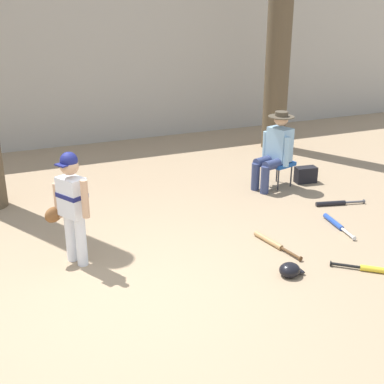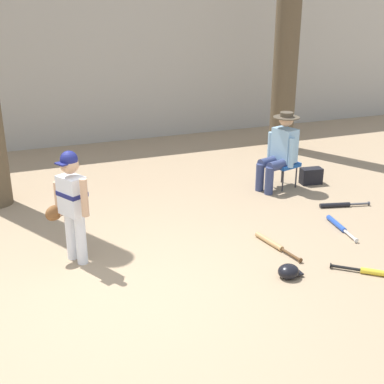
% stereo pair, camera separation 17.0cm
% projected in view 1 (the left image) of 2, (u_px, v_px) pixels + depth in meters
% --- Properties ---
extents(ground_plane, '(60.00, 60.00, 0.00)m').
position_uv_depth(ground_plane, '(123.00, 298.00, 5.08)').
color(ground_plane, '#9E8466').
extents(concrete_back_wall, '(18.00, 0.36, 3.01)m').
position_uv_depth(concrete_back_wall, '(32.00, 71.00, 9.74)').
color(concrete_back_wall, '#ADA89E').
rests_on(concrete_back_wall, ground).
extents(tree_behind_spectator, '(0.69, 0.69, 5.84)m').
position_uv_depth(tree_behind_spectator, '(281.00, 12.00, 9.34)').
color(tree_behind_spectator, brown).
rests_on(tree_behind_spectator, ground).
extents(young_ballplayer, '(0.49, 0.54, 1.31)m').
position_uv_depth(young_ballplayer, '(71.00, 201.00, 5.52)').
color(young_ballplayer, white).
rests_on(young_ballplayer, ground).
extents(folding_stool, '(0.49, 0.49, 0.41)m').
position_uv_depth(folding_stool, '(278.00, 164.00, 8.00)').
color(folding_stool, '#194C9E').
rests_on(folding_stool, ground).
extents(seated_spectator, '(0.68, 0.53, 1.20)m').
position_uv_depth(seated_spectator, '(275.00, 148.00, 7.85)').
color(seated_spectator, navy).
rests_on(seated_spectator, ground).
extents(handbag_beside_stool, '(0.36, 0.22, 0.26)m').
position_uv_depth(handbag_beside_stool, '(306.00, 175.00, 8.24)').
color(handbag_beside_stool, black).
rests_on(handbag_beside_stool, ground).
extents(bat_yellow_trainer, '(0.65, 0.56, 0.07)m').
position_uv_depth(bat_yellow_trainer, '(377.00, 270.00, 5.55)').
color(bat_yellow_trainer, yellow).
rests_on(bat_yellow_trainer, ground).
extents(bat_blue_youth, '(0.17, 0.74, 0.07)m').
position_uv_depth(bat_blue_youth, '(336.00, 224.00, 6.69)').
color(bat_blue_youth, '#2347AD').
rests_on(bat_blue_youth, ground).
extents(bat_wood_tan, '(0.19, 0.81, 0.07)m').
position_uv_depth(bat_wood_tan, '(272.00, 242.00, 6.18)').
color(bat_wood_tan, tan).
rests_on(bat_wood_tan, ground).
extents(bat_black_composite, '(0.73, 0.25, 0.07)m').
position_uv_depth(bat_black_composite, '(335.00, 203.00, 7.35)').
color(bat_black_composite, black).
rests_on(bat_black_composite, ground).
extents(batting_helmet_black, '(0.28, 0.21, 0.16)m').
position_uv_depth(batting_helmet_black, '(290.00, 270.00, 5.47)').
color(batting_helmet_black, black).
rests_on(batting_helmet_black, ground).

